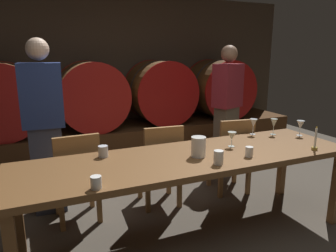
{
  "coord_description": "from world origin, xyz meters",
  "views": [
    {
      "loc": [
        -1.25,
        -1.85,
        1.59
      ],
      "look_at": [
        -0.21,
        0.56,
        0.96
      ],
      "focal_mm": 33.17,
      "sensor_mm": 36.0,
      "label": 1
    }
  ],
  "objects": [
    {
      "name": "dining_table",
      "position": [
        -0.11,
        0.33,
        0.68
      ],
      "size": [
        2.87,
        0.81,
        0.75
      ],
      "color": "brown",
      "rests_on": "ground"
    },
    {
      "name": "wine_barrel_far_right",
      "position": [
        1.6,
        2.6,
        0.99
      ],
      "size": [
        0.96,
        0.79,
        0.96
      ],
      "color": "#513319",
      "rests_on": "barrel_shelf"
    },
    {
      "name": "wine_glass_center_left",
      "position": [
        0.81,
        0.68,
        0.87
      ],
      "size": [
        0.08,
        0.08,
        0.17
      ],
      "color": "white",
      "rests_on": "dining_table"
    },
    {
      "name": "guest_left",
      "position": [
        -1.2,
        1.31,
        0.88
      ],
      "size": [
        0.39,
        0.26,
        1.72
      ],
      "rotation": [
        0.0,
        0.0,
        3.08
      ],
      "color": "#33384C",
      "rests_on": "ground"
    },
    {
      "name": "candle_center",
      "position": [
        0.97,
        0.03,
        0.81
      ],
      "size": [
        0.05,
        0.05,
        0.22
      ],
      "color": "olive",
      "rests_on": "dining_table"
    },
    {
      "name": "chair_right",
      "position": [
        0.73,
        0.92,
        0.49
      ],
      "size": [
        0.46,
        0.46,
        0.88
      ],
      "rotation": [
        0.0,
        0.0,
        2.99
      ],
      "color": "olive",
      "rests_on": "ground"
    },
    {
      "name": "wine_glass_far_right",
      "position": [
        1.22,
        0.45,
        0.86
      ],
      "size": [
        0.08,
        0.08,
        0.16
      ],
      "color": "white",
      "rests_on": "dining_table"
    },
    {
      "name": "wine_barrel_far_left",
      "position": [
        -1.63,
        2.6,
        0.99
      ],
      "size": [
        0.96,
        0.79,
        0.96
      ],
      "color": "brown",
      "rests_on": "barrel_shelf"
    },
    {
      "name": "chair_left",
      "position": [
        -0.96,
        0.96,
        0.49
      ],
      "size": [
        0.42,
        0.42,
        0.88
      ],
      "rotation": [
        0.0,
        0.0,
        3.19
      ],
      "color": "olive",
      "rests_on": "ground"
    },
    {
      "name": "cup_far_left",
      "position": [
        -0.95,
        -0.01,
        0.79
      ],
      "size": [
        0.07,
        0.07,
        0.08
      ],
      "primitive_type": "cylinder",
      "color": "white",
      "rests_on": "dining_table"
    },
    {
      "name": "cup_center_left",
      "position": [
        -0.78,
        0.58,
        0.79
      ],
      "size": [
        0.08,
        0.08,
        0.09
      ],
      "primitive_type": "cylinder",
      "color": "silver",
      "rests_on": "dining_table"
    },
    {
      "name": "wine_glass_center_right",
      "position": [
        1.0,
        0.59,
        0.87
      ],
      "size": [
        0.07,
        0.07,
        0.17
      ],
      "color": "silver",
      "rests_on": "dining_table"
    },
    {
      "name": "barrel_shelf",
      "position": [
        0.0,
        2.6,
        0.26
      ],
      "size": [
        5.45,
        0.9,
        0.51
      ],
      "primitive_type": "cube",
      "color": "#4C2D16",
      "rests_on": "ground"
    },
    {
      "name": "back_wall",
      "position": [
        0.0,
        3.15,
        1.23
      ],
      "size": [
        6.06,
        0.24,
        2.47
      ],
      "primitive_type": "cube",
      "color": "#473A2D",
      "rests_on": "ground"
    },
    {
      "name": "pitcher",
      "position": [
        -0.06,
        0.28,
        0.83
      ],
      "size": [
        0.12,
        0.12,
        0.17
      ],
      "color": "white",
      "rests_on": "dining_table"
    },
    {
      "name": "guest_right",
      "position": [
        1.08,
        1.58,
        0.86
      ],
      "size": [
        0.44,
        0.36,
        1.68
      ],
      "rotation": [
        0.0,
        0.0,
        3.51
      ],
      "color": "brown",
      "rests_on": "ground"
    },
    {
      "name": "chair_center",
      "position": [
        -0.12,
        0.95,
        0.49
      ],
      "size": [
        0.43,
        0.43,
        0.88
      ],
      "rotation": [
        0.0,
        0.0,
        3.06
      ],
      "color": "olive",
      "rests_on": "ground"
    },
    {
      "name": "wine_glass_far_left",
      "position": [
        0.35,
        0.4,
        0.85
      ],
      "size": [
        0.08,
        0.08,
        0.14
      ],
      "color": "silver",
      "rests_on": "dining_table"
    },
    {
      "name": "cup_center_right",
      "position": [
        -0.01,
        0.06,
        0.8
      ],
      "size": [
        0.07,
        0.07,
        0.11
      ],
      "primitive_type": "cylinder",
      "color": "white",
      "rests_on": "dining_table"
    },
    {
      "name": "wine_barrel_center_left",
      "position": [
        -0.52,
        2.6,
        0.99
      ],
      "size": [
        0.96,
        0.79,
        0.96
      ],
      "color": "brown",
      "rests_on": "barrel_shelf"
    },
    {
      "name": "wine_barrel_center_right",
      "position": [
        0.53,
        2.6,
        0.99
      ],
      "size": [
        0.96,
        0.79,
        0.96
      ],
      "color": "brown",
      "rests_on": "barrel_shelf"
    },
    {
      "name": "cup_far_right",
      "position": [
        0.32,
        0.11,
        0.79
      ],
      "size": [
        0.06,
        0.06,
        0.08
      ],
      "primitive_type": "cylinder",
      "color": "white",
      "rests_on": "dining_table"
    }
  ]
}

